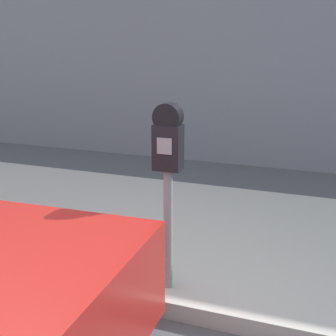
# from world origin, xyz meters

# --- Properties ---
(sidewalk) EXTENTS (24.00, 2.80, 0.14)m
(sidewalk) POSITION_xyz_m (0.00, 2.20, 0.07)
(sidewalk) COLOR #BCB7AD
(sidewalk) RESTS_ON ground_plane
(building_facade) EXTENTS (24.00, 0.30, 4.65)m
(building_facade) POSITION_xyz_m (0.00, 5.38, 2.33)
(building_facade) COLOR gray
(building_facade) RESTS_ON ground_plane
(parking_meter) EXTENTS (0.20, 0.14, 1.41)m
(parking_meter) POSITION_xyz_m (0.46, 1.02, 1.13)
(parking_meter) COLOR gray
(parking_meter) RESTS_ON sidewalk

